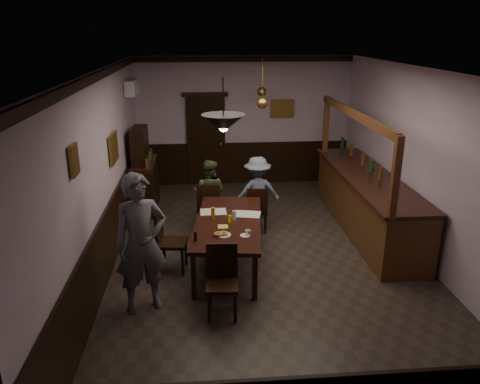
{
  "coord_description": "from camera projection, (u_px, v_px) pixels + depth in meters",
  "views": [
    {
      "loc": [
        -1.01,
        -6.88,
        3.56
      ],
      "look_at": [
        -0.43,
        -0.01,
        1.15
      ],
      "focal_mm": 35.0,
      "sensor_mm": 36.0,
      "label": 1
    }
  ],
  "objects": [
    {
      "name": "room",
      "position": [
        268.0,
        170.0,
        7.23
      ],
      "size": [
        5.01,
        8.01,
        3.01
      ],
      "color": "#2D2621",
      "rests_on": "ground"
    },
    {
      "name": "dining_table",
      "position": [
        228.0,
        225.0,
        7.26
      ],
      "size": [
        1.26,
        2.3,
        0.75
      ],
      "rotation": [
        0.0,
        0.0,
        -0.12
      ],
      "color": "black",
      "rests_on": "ground"
    },
    {
      "name": "chair_far_left",
      "position": [
        208.0,
        205.0,
        8.53
      ],
      "size": [
        0.42,
        0.42,
        0.95
      ],
      "rotation": [
        0.0,
        0.0,
        3.13
      ],
      "color": "black",
      "rests_on": "ground"
    },
    {
      "name": "chair_far_right",
      "position": [
        257.0,
        208.0,
        8.51
      ],
      "size": [
        0.42,
        0.42,
        0.88
      ],
      "rotation": [
        0.0,
        0.0,
        3.03
      ],
      "color": "black",
      "rests_on": "ground"
    },
    {
      "name": "chair_near",
      "position": [
        222.0,
        277.0,
        6.06
      ],
      "size": [
        0.43,
        0.43,
        0.95
      ],
      "rotation": [
        0.0,
        0.0,
        -0.06
      ],
      "color": "black",
      "rests_on": "ground"
    },
    {
      "name": "chair_side",
      "position": [
        167.0,
        238.0,
        7.15
      ],
      "size": [
        0.48,
        0.48,
        0.99
      ],
      "rotation": [
        0.0,
        0.0,
        1.45
      ],
      "color": "black",
      "rests_on": "ground"
    },
    {
      "name": "person_standing",
      "position": [
        141.0,
        244.0,
        6.03
      ],
      "size": [
        0.81,
        0.67,
        1.89
      ],
      "primitive_type": "imported",
      "rotation": [
        0.0,
        0.0,
        0.38
      ],
      "color": "#575764",
      "rests_on": "ground"
    },
    {
      "name": "person_seated_left",
      "position": [
        209.0,
        193.0,
        8.74
      ],
      "size": [
        0.76,
        0.68,
        1.3
      ],
      "primitive_type": "imported",
      "rotation": [
        0.0,
        0.0,
        2.8
      ],
      "color": "#474F2F",
      "rests_on": "ground"
    },
    {
      "name": "person_seated_right",
      "position": [
        257.0,
        192.0,
        8.7
      ],
      "size": [
        0.93,
        0.6,
        1.36
      ],
      "primitive_type": "imported",
      "rotation": [
        0.0,
        0.0,
        3.26
      ],
      "color": "slate",
      "rests_on": "ground"
    },
    {
      "name": "newspaper_left",
      "position": [
        213.0,
        212.0,
        7.59
      ],
      "size": [
        0.43,
        0.31,
        0.01
      ],
      "primitive_type": "cube",
      "rotation": [
        0.0,
        0.0,
        0.02
      ],
      "color": "silver",
      "rests_on": "dining_table"
    },
    {
      "name": "newspaper_right",
      "position": [
        247.0,
        214.0,
        7.49
      ],
      "size": [
        0.48,
        0.39,
        0.01
      ],
      "primitive_type": "cube",
      "rotation": [
        0.0,
        0.0,
        -0.22
      ],
      "color": "silver",
      "rests_on": "dining_table"
    },
    {
      "name": "napkin",
      "position": [
        223.0,
        226.0,
        7.03
      ],
      "size": [
        0.17,
        0.17,
        0.0
      ],
      "primitive_type": "cube",
      "rotation": [
        0.0,
        0.0,
        -0.12
      ],
      "color": "#DBB450",
      "rests_on": "dining_table"
    },
    {
      "name": "saucer",
      "position": [
        245.0,
        236.0,
        6.71
      ],
      "size": [
        0.15,
        0.15,
        0.01
      ],
      "primitive_type": "cylinder",
      "color": "white",
      "rests_on": "dining_table"
    },
    {
      "name": "coffee_cup",
      "position": [
        248.0,
        232.0,
        6.71
      ],
      "size": [
        0.09,
        0.09,
        0.07
      ],
      "primitive_type": "imported",
      "rotation": [
        0.0,
        0.0,
        -0.12
      ],
      "color": "white",
      "rests_on": "saucer"
    },
    {
      "name": "pastry_plate",
      "position": [
        223.0,
        235.0,
        6.73
      ],
      "size": [
        0.22,
        0.22,
        0.01
      ],
      "primitive_type": "cylinder",
      "color": "white",
      "rests_on": "dining_table"
    },
    {
      "name": "pastry_ring_a",
      "position": [
        218.0,
        234.0,
        6.69
      ],
      "size": [
        0.13,
        0.13,
        0.04
      ],
      "primitive_type": "torus",
      "color": "#C68C47",
      "rests_on": "pastry_plate"
    },
    {
      "name": "pastry_ring_b",
      "position": [
        224.0,
        233.0,
        6.71
      ],
      "size": [
        0.13,
        0.13,
        0.04
      ],
      "primitive_type": "torus",
      "color": "#C68C47",
      "rests_on": "pastry_plate"
    },
    {
      "name": "soda_can",
      "position": [
        230.0,
        219.0,
        7.15
      ],
      "size": [
        0.07,
        0.07,
        0.12
      ],
      "primitive_type": "cylinder",
      "color": "#FFF415",
      "rests_on": "dining_table"
    },
    {
      "name": "beer_glass",
      "position": [
        213.0,
        214.0,
        7.25
      ],
      "size": [
        0.06,
        0.06,
        0.2
      ],
      "primitive_type": "cylinder",
      "color": "#BF721E",
      "rests_on": "dining_table"
    },
    {
      "name": "water_glass",
      "position": [
        234.0,
        215.0,
        7.25
      ],
      "size": [
        0.06,
        0.06,
        0.15
      ],
      "primitive_type": "cylinder",
      "color": "silver",
      "rests_on": "dining_table"
    },
    {
      "name": "pepper_mill",
      "position": [
        195.0,
        236.0,
        6.53
      ],
      "size": [
        0.04,
        0.04,
        0.14
      ],
      "primitive_type": "cylinder",
      "color": "black",
      "rests_on": "dining_table"
    },
    {
      "name": "sideboard",
      "position": [
        144.0,
        177.0,
        9.61
      ],
      "size": [
        0.46,
        1.29,
        1.71
      ],
      "color": "black",
      "rests_on": "ground"
    },
    {
      "name": "bar_counter",
      "position": [
        366.0,
        201.0,
        8.61
      ],
      "size": [
        0.93,
        3.98,
        2.24
      ],
      "color": "#452412",
      "rests_on": "ground"
    },
    {
      "name": "door_back",
      "position": [
        206.0,
        141.0,
        11.02
      ],
      "size": [
        0.9,
        0.06,
        2.1
      ],
      "primitive_type": "cube",
      "color": "black",
      "rests_on": "ground"
    },
    {
      "name": "ac_unit",
      "position": [
        132.0,
        87.0,
        9.46
      ],
      "size": [
        0.2,
        0.85,
        0.3
      ],
      "color": "white",
      "rests_on": "ground"
    },
    {
      "name": "picture_left_small",
      "position": [
        74.0,
        160.0,
        5.32
      ],
      "size": [
        0.04,
        0.28,
        0.36
      ],
      "color": "olive",
      "rests_on": "ground"
    },
    {
      "name": "picture_left_large",
      "position": [
        114.0,
        148.0,
        7.72
      ],
      "size": [
        0.04,
        0.62,
        0.48
      ],
      "color": "olive",
      "rests_on": "ground"
    },
    {
      "name": "picture_back",
      "position": [
        282.0,
        109.0,
        10.93
      ],
      "size": [
        0.55,
        0.04,
        0.42
      ],
      "color": "olive",
      "rests_on": "ground"
    },
    {
      "name": "pendant_iron",
      "position": [
        223.0,
        123.0,
        5.93
      ],
      "size": [
        0.56,
        0.56,
        0.68
      ],
      "color": "black",
      "rests_on": "ground"
    },
    {
      "name": "pendant_brass_mid",
      "position": [
        262.0,
        103.0,
        8.41
      ],
      "size": [
        0.2,
        0.2,
        0.81
      ],
      "color": "#BF8C3F",
      "rests_on": "ground"
    },
    {
      "name": "pendant_brass_far",
      "position": [
        262.0,
        92.0,
        9.94
      ],
      "size": [
        0.2,
        0.2,
        0.81
      ],
      "color": "#BF8C3F",
      "rests_on": "ground"
    }
  ]
}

